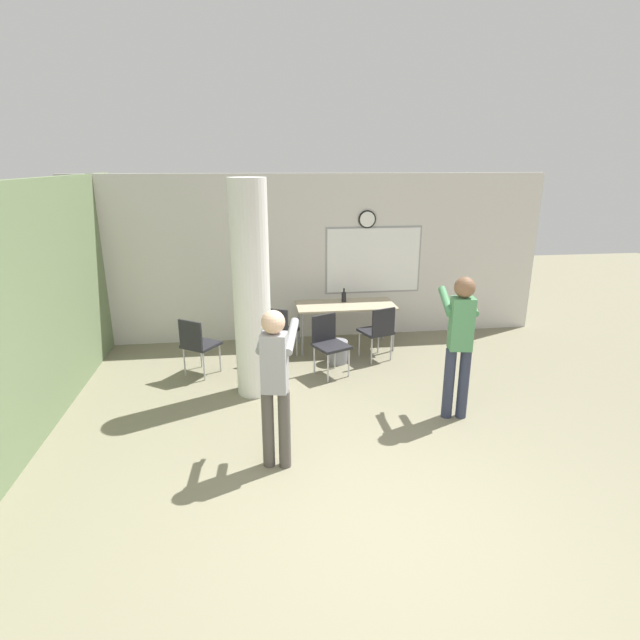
% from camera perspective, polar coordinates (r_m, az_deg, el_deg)
% --- Properties ---
extents(ground_plane, '(24.00, 24.00, 0.00)m').
position_cam_1_polar(ground_plane, '(4.59, 8.08, -22.92)').
color(ground_plane, gray).
extents(wall_left_accent, '(0.12, 7.00, 2.80)m').
position_cam_1_polar(wall_left_accent, '(6.52, -29.54, 1.34)').
color(wall_left_accent, '#6B7F56').
rests_on(wall_left_accent, ground_plane).
extents(wall_back, '(8.00, 0.15, 2.80)m').
position_cam_1_polar(wall_back, '(8.61, -0.49, 7.10)').
color(wall_back, silver).
rests_on(wall_back, ground_plane).
extents(support_pillar, '(0.47, 0.47, 2.80)m').
position_cam_1_polar(support_pillar, '(6.42, -7.84, 3.28)').
color(support_pillar, white).
rests_on(support_pillar, ground_plane).
extents(folding_table, '(1.61, 0.73, 0.75)m').
position_cam_1_polar(folding_table, '(8.20, 2.91, 1.48)').
color(folding_table, tan).
rests_on(folding_table, ground_plane).
extents(bottle_on_table, '(0.08, 0.08, 0.23)m').
position_cam_1_polar(bottle_on_table, '(8.32, 2.74, 2.69)').
color(bottle_on_table, black).
rests_on(bottle_on_table, folding_table).
extents(waste_bin, '(0.31, 0.31, 0.35)m').
position_cam_1_polar(waste_bin, '(7.73, 2.02, -3.62)').
color(waste_bin, gray).
rests_on(waste_bin, ground_plane).
extents(chair_table_front, '(0.58, 0.58, 0.87)m').
position_cam_1_polar(chair_table_front, '(7.20, 1.01, -2.39)').
color(chair_table_front, '#232328').
rests_on(chair_table_front, ground_plane).
extents(chair_table_left, '(0.59, 0.59, 0.87)m').
position_cam_1_polar(chair_table_left, '(7.72, -4.64, -1.04)').
color(chair_table_left, '#232328').
rests_on(chair_table_left, ground_plane).
extents(chair_table_right, '(0.56, 0.56, 0.87)m').
position_cam_1_polar(chair_table_right, '(7.75, 6.68, -1.03)').
color(chair_table_right, '#232328').
rests_on(chair_table_right, ground_plane).
extents(chair_near_pillar, '(0.61, 0.61, 0.87)m').
position_cam_1_polar(chair_near_pillar, '(7.34, -13.81, -2.50)').
color(chair_near_pillar, '#232328').
rests_on(chair_near_pillar, ground_plane).
extents(person_playing_front, '(0.47, 0.68, 1.66)m').
position_cam_1_polar(person_playing_front, '(4.90, -5.14, -6.49)').
color(person_playing_front, '#514C47').
rests_on(person_playing_front, ground_plane).
extents(person_playing_side, '(0.46, 0.70, 1.74)m').
position_cam_1_polar(person_playing_side, '(6.04, 15.67, -1.84)').
color(person_playing_side, '#2D3347').
rests_on(person_playing_side, ground_plane).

